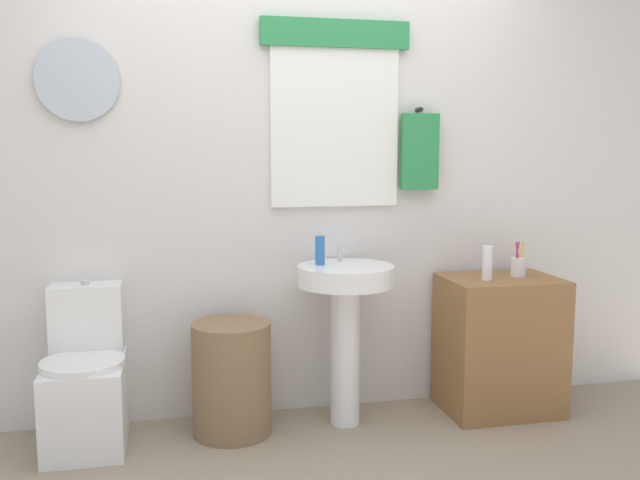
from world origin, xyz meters
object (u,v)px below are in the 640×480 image
Objects in this scene: toilet at (86,384)px; toothbrush_cup at (518,266)px; laundry_hamper at (232,378)px; soap_bottle at (320,250)px; lotion_bottle at (487,263)px; wooden_cabinet at (499,344)px; pedestal_sink at (345,308)px.

toothbrush_cup reaches higher than toilet.
soap_bottle is (0.45, 0.05, 0.61)m from laundry_hamper.
lotion_bottle is 0.95× the size of toothbrush_cup.
soap_bottle reaches higher than wooden_cabinet.
toothbrush_cup is (2.21, -0.01, 0.49)m from toilet.
toothbrush_cup reaches higher than laundry_hamper.
laundry_hamper is 3.16× the size of lotion_bottle.
soap_bottle is (-0.97, 0.05, 0.53)m from wooden_cabinet.
lotion_bottle is (0.75, -0.04, 0.21)m from pedestal_sink.
soap_bottle is 0.83× the size of lotion_bottle.
laundry_hamper is at bearing 180.00° from pedestal_sink.
toilet is 1.37× the size of laundry_hamper.
laundry_hamper is 0.77× the size of wooden_cabinet.
laundry_hamper is 1.42m from lotion_bottle.
toilet is 2.11m from wooden_cabinet.
toilet is at bearing 179.10° from wooden_cabinet.
toothbrush_cup is (0.21, 0.06, -0.03)m from lotion_bottle.
lotion_bottle is at bearing -163.96° from toothbrush_cup.
toilet is at bearing 177.22° from laundry_hamper.
lotion_bottle reaches higher than laundry_hamper.
toilet is 2.27m from toothbrush_cup.
wooden_cabinet is (2.11, -0.03, 0.07)m from toilet.
soap_bottle is (1.14, 0.02, 0.60)m from toilet.
soap_bottle is 0.79× the size of toothbrush_cup.
lotion_bottle is (2.01, -0.07, 0.52)m from toilet.
laundry_hamper is at bearing -173.72° from soap_bottle.
soap_bottle reaches higher than lotion_bottle.
toilet is 1.30m from pedestal_sink.
soap_bottle is 1.08m from toothbrush_cup.
toothbrush_cup reaches higher than lotion_bottle.
toothbrush_cup is at bearing 10.82° from wooden_cabinet.
lotion_bottle is at bearing -2.09° from toilet.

